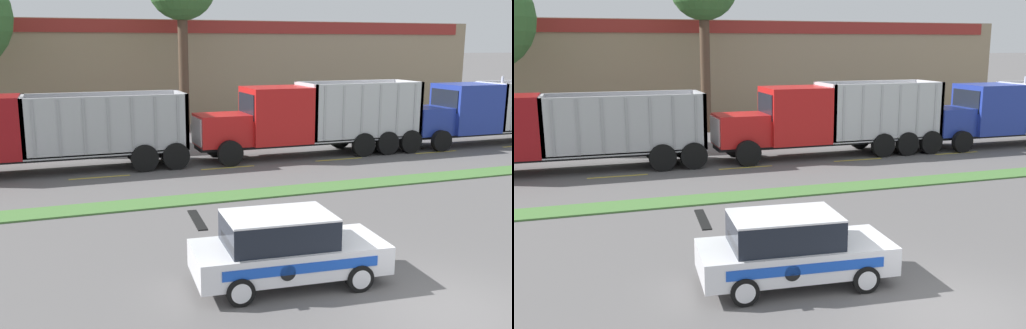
% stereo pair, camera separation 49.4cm
% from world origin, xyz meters
% --- Properties ---
extents(ground_plane, '(600.00, 600.00, 0.00)m').
position_xyz_m(ground_plane, '(0.00, 0.00, 0.00)').
color(ground_plane, '#5B5959').
extents(grass_verge, '(120.00, 1.31, 0.06)m').
position_xyz_m(grass_verge, '(0.00, 9.78, 0.03)').
color(grass_verge, '#477538').
rests_on(grass_verge, ground_plane).
extents(centre_line_3, '(2.40, 0.14, 0.01)m').
position_xyz_m(centre_line_3, '(-5.56, 14.43, 0.00)').
color(centre_line_3, yellow).
rests_on(centre_line_3, ground_plane).
extents(centre_line_4, '(2.40, 0.14, 0.01)m').
position_xyz_m(centre_line_4, '(-0.16, 14.43, 0.00)').
color(centre_line_4, yellow).
rests_on(centre_line_4, ground_plane).
extents(centre_line_5, '(2.40, 0.14, 0.01)m').
position_xyz_m(centre_line_5, '(5.24, 14.43, 0.00)').
color(centre_line_5, yellow).
rests_on(centre_line_5, ground_plane).
extents(centre_line_6, '(2.40, 0.14, 0.01)m').
position_xyz_m(centre_line_6, '(10.64, 14.43, 0.00)').
color(centre_line_6, yellow).
rests_on(centre_line_6, ground_plane).
extents(dump_truck_lead, '(11.11, 2.71, 3.47)m').
position_xyz_m(dump_truck_lead, '(3.54, 15.90, 1.69)').
color(dump_truck_lead, black).
rests_on(dump_truck_lead, ground_plane).
extents(dump_truck_mid, '(11.93, 2.74, 3.25)m').
position_xyz_m(dump_truck_mid, '(-8.81, 16.10, 1.66)').
color(dump_truck_mid, black).
rests_on(dump_truck_mid, ground_plane).
extents(dump_truck_trail, '(10.75, 2.76, 3.65)m').
position_xyz_m(dump_truck_trail, '(14.35, 15.75, 1.66)').
color(dump_truck_trail, black).
rests_on(dump_truck_trail, ground_plane).
extents(rally_car, '(4.40, 2.14, 1.65)m').
position_xyz_m(rally_car, '(-2.54, 2.32, 0.82)').
color(rally_car, white).
rests_on(rally_car, ground_plane).
extents(store_building_backdrop, '(40.11, 12.10, 6.82)m').
position_xyz_m(store_building_backdrop, '(3.44, 34.46, 3.41)').
color(store_building_backdrop, '#9E896B').
rests_on(store_building_backdrop, ground_plane).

